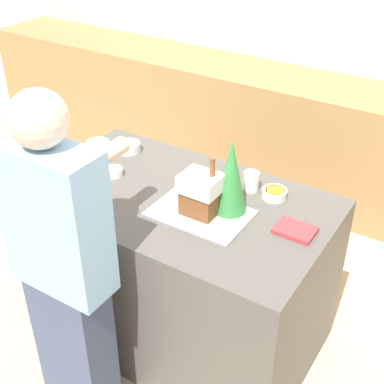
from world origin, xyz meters
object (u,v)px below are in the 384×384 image
(decorative_tree, at_px, (231,177))
(candy_bowl_behind_tray, at_px, (274,193))
(cookbook, at_px, (295,230))
(gingerbread_house, at_px, (201,193))
(candy_bowl_near_tray_right, at_px, (114,171))
(candy_bowl_near_tray_left, at_px, (129,147))
(candy_bowl_front_corner, at_px, (98,145))
(mug, at_px, (251,181))
(baking_tray, at_px, (200,213))
(person, at_px, (65,271))

(decorative_tree, relative_size, candy_bowl_behind_tray, 2.98)
(cookbook, bearing_deg, gingerbread_house, -166.58)
(candy_bowl_near_tray_right, height_order, candy_bowl_near_tray_left, candy_bowl_near_tray_left)
(candy_bowl_behind_tray, distance_m, candy_bowl_front_corner, 1.05)
(candy_bowl_behind_tray, height_order, candy_bowl_near_tray_left, candy_bowl_near_tray_left)
(candy_bowl_near_tray_right, bearing_deg, candy_bowl_front_corner, 146.62)
(candy_bowl_near_tray_left, relative_size, mug, 1.31)
(baking_tray, xyz_separation_m, candy_bowl_near_tray_left, (-0.67, 0.31, 0.02))
(candy_bowl_front_corner, height_order, person, person)
(gingerbread_house, bearing_deg, candy_bowl_behind_tray, 53.59)
(mug, bearing_deg, baking_tray, -108.08)
(baking_tray, height_order, gingerbread_house, gingerbread_house)
(candy_bowl_front_corner, relative_size, person, 0.08)
(candy_bowl_near_tray_right, distance_m, candy_bowl_near_tray_left, 0.27)
(gingerbread_house, bearing_deg, mug, 71.98)
(baking_tray, distance_m, decorative_tree, 0.23)
(gingerbread_house, height_order, candy_bowl_near_tray_right, gingerbread_house)
(person, bearing_deg, gingerbread_house, 64.30)
(candy_bowl_near_tray_right, bearing_deg, gingerbread_house, -6.11)
(decorative_tree, bearing_deg, baking_tray, -137.81)
(gingerbread_house, xyz_separation_m, candy_bowl_near_tray_right, (-0.57, 0.06, -0.09))
(candy_bowl_behind_tray, relative_size, candy_bowl_front_corner, 0.95)
(candy_bowl_near_tray_left, height_order, mug, mug)
(cookbook, bearing_deg, candy_bowl_near_tray_left, 169.28)
(candy_bowl_behind_tray, bearing_deg, candy_bowl_near_tray_right, -162.61)
(candy_bowl_front_corner, height_order, mug, mug)
(candy_bowl_near_tray_right, distance_m, candy_bowl_behind_tray, 0.84)
(baking_tray, relative_size, gingerbread_house, 1.57)
(gingerbread_house, xyz_separation_m, cookbook, (0.43, 0.10, -0.10))
(cookbook, bearing_deg, person, -135.52)
(mug, xyz_separation_m, person, (-0.39, -0.91, -0.10))
(decorative_tree, distance_m, person, 0.83)
(cookbook, relative_size, person, 0.11)
(cookbook, xyz_separation_m, person, (-0.72, -0.71, -0.06))
(decorative_tree, distance_m, candy_bowl_behind_tray, 0.30)
(decorative_tree, bearing_deg, mug, 90.31)
(candy_bowl_behind_tray, relative_size, mug, 1.22)
(candy_bowl_behind_tray, height_order, cookbook, candy_bowl_behind_tray)
(decorative_tree, xyz_separation_m, candy_bowl_front_corner, (-0.92, 0.13, -0.15))
(decorative_tree, height_order, cookbook, decorative_tree)
(cookbook, distance_m, mug, 0.39)
(baking_tray, height_order, candy_bowl_near_tray_right, candy_bowl_near_tray_right)
(person, bearing_deg, candy_bowl_front_corner, 122.53)
(candy_bowl_behind_tray, xyz_separation_m, candy_bowl_near_tray_left, (-0.90, -0.00, 0.00))
(gingerbread_house, relative_size, decorative_tree, 0.79)
(candy_bowl_near_tray_right, distance_m, person, 0.72)
(person, bearing_deg, mug, 66.82)
(decorative_tree, bearing_deg, cookbook, 1.61)
(gingerbread_house, relative_size, candy_bowl_near_tray_right, 2.91)
(baking_tray, height_order, candy_bowl_behind_tray, candy_bowl_behind_tray)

